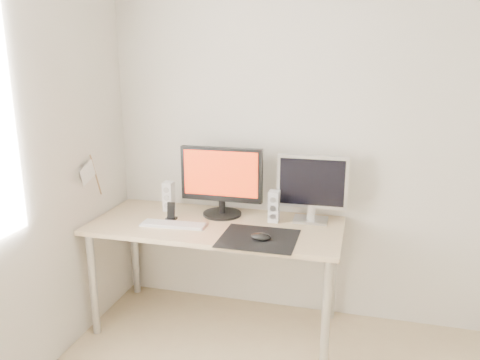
{
  "coord_description": "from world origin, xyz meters",
  "views": [
    {
      "loc": [
        -0.06,
        -1.32,
        1.76
      ],
      "look_at": [
        -0.79,
        1.45,
        1.01
      ],
      "focal_mm": 35.0,
      "sensor_mm": 36.0,
      "label": 1
    }
  ],
  "objects_px": {
    "main_monitor": "(221,179)",
    "phone_dock": "(171,214)",
    "desk": "(216,235)",
    "speaker_left": "(169,196)",
    "mouse": "(261,237)",
    "second_monitor": "(312,185)",
    "keyboard": "(174,224)",
    "speaker_right": "(274,206)"
  },
  "relations": [
    {
      "from": "main_monitor",
      "to": "phone_dock",
      "type": "distance_m",
      "value": 0.4
    },
    {
      "from": "desk",
      "to": "speaker_left",
      "type": "xyz_separation_m",
      "value": [
        -0.39,
        0.17,
        0.18
      ]
    },
    {
      "from": "mouse",
      "to": "second_monitor",
      "type": "distance_m",
      "value": 0.53
    },
    {
      "from": "second_monitor",
      "to": "phone_dock",
      "type": "relative_size",
      "value": 3.79
    },
    {
      "from": "phone_dock",
      "to": "keyboard",
      "type": "bearing_deg",
      "value": -60.28
    },
    {
      "from": "second_monitor",
      "to": "phone_dock",
      "type": "xyz_separation_m",
      "value": [
        -0.89,
        -0.2,
        -0.2
      ]
    },
    {
      "from": "speaker_right",
      "to": "phone_dock",
      "type": "relative_size",
      "value": 1.72
    },
    {
      "from": "speaker_left",
      "to": "desk",
      "type": "bearing_deg",
      "value": -23.43
    },
    {
      "from": "speaker_right",
      "to": "keyboard",
      "type": "distance_m",
      "value": 0.65
    },
    {
      "from": "mouse",
      "to": "second_monitor",
      "type": "height_order",
      "value": "second_monitor"
    },
    {
      "from": "main_monitor",
      "to": "desk",
      "type": "bearing_deg",
      "value": -87.2
    },
    {
      "from": "desk",
      "to": "speaker_right",
      "type": "xyz_separation_m",
      "value": [
        0.35,
        0.13,
        0.18
      ]
    },
    {
      "from": "desk",
      "to": "second_monitor",
      "type": "height_order",
      "value": "second_monitor"
    },
    {
      "from": "desk",
      "to": "main_monitor",
      "type": "relative_size",
      "value": 2.91
    },
    {
      "from": "speaker_right",
      "to": "phone_dock",
      "type": "height_order",
      "value": "speaker_right"
    },
    {
      "from": "speaker_right",
      "to": "keyboard",
      "type": "xyz_separation_m",
      "value": [
        -0.6,
        -0.24,
        -0.09
      ]
    },
    {
      "from": "mouse",
      "to": "keyboard",
      "type": "xyz_separation_m",
      "value": [
        -0.59,
        0.11,
        -0.02
      ]
    },
    {
      "from": "desk",
      "to": "second_monitor",
      "type": "relative_size",
      "value": 3.55
    },
    {
      "from": "mouse",
      "to": "speaker_right",
      "type": "height_order",
      "value": "speaker_right"
    },
    {
      "from": "desk",
      "to": "mouse",
      "type": "bearing_deg",
      "value": -31.74
    },
    {
      "from": "mouse",
      "to": "desk",
      "type": "relative_size",
      "value": 0.08
    },
    {
      "from": "main_monitor",
      "to": "second_monitor",
      "type": "xyz_separation_m",
      "value": [
        0.59,
        0.04,
        -0.01
      ]
    },
    {
      "from": "mouse",
      "to": "keyboard",
      "type": "distance_m",
      "value": 0.6
    },
    {
      "from": "mouse",
      "to": "speaker_right",
      "type": "distance_m",
      "value": 0.35
    },
    {
      "from": "keyboard",
      "to": "phone_dock",
      "type": "height_order",
      "value": "phone_dock"
    },
    {
      "from": "second_monitor",
      "to": "keyboard",
      "type": "height_order",
      "value": "second_monitor"
    },
    {
      "from": "mouse",
      "to": "speaker_left",
      "type": "xyz_separation_m",
      "value": [
        -0.74,
        0.38,
        0.08
      ]
    },
    {
      "from": "second_monitor",
      "to": "speaker_left",
      "type": "bearing_deg",
      "value": -178.07
    },
    {
      "from": "keyboard",
      "to": "phone_dock",
      "type": "relative_size",
      "value": 3.58
    },
    {
      "from": "main_monitor",
      "to": "speaker_left",
      "type": "relative_size",
      "value": 2.69
    },
    {
      "from": "speaker_left",
      "to": "keyboard",
      "type": "distance_m",
      "value": 0.32
    },
    {
      "from": "mouse",
      "to": "main_monitor",
      "type": "distance_m",
      "value": 0.56
    },
    {
      "from": "main_monitor",
      "to": "speaker_left",
      "type": "bearing_deg",
      "value": 178.87
    },
    {
      "from": "second_monitor",
      "to": "speaker_right",
      "type": "xyz_separation_m",
      "value": [
        -0.23,
        -0.07,
        -0.14
      ]
    },
    {
      "from": "speaker_left",
      "to": "speaker_right",
      "type": "distance_m",
      "value": 0.75
    },
    {
      "from": "main_monitor",
      "to": "speaker_right",
      "type": "distance_m",
      "value": 0.39
    },
    {
      "from": "mouse",
      "to": "speaker_left",
      "type": "distance_m",
      "value": 0.83
    },
    {
      "from": "desk",
      "to": "second_monitor",
      "type": "bearing_deg",
      "value": 19.21
    },
    {
      "from": "mouse",
      "to": "second_monitor",
      "type": "relative_size",
      "value": 0.27
    },
    {
      "from": "speaker_left",
      "to": "keyboard",
      "type": "height_order",
      "value": "speaker_left"
    },
    {
      "from": "keyboard",
      "to": "speaker_left",
      "type": "bearing_deg",
      "value": 118.12
    },
    {
      "from": "desk",
      "to": "keyboard",
      "type": "relative_size",
      "value": 3.76
    }
  ]
}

